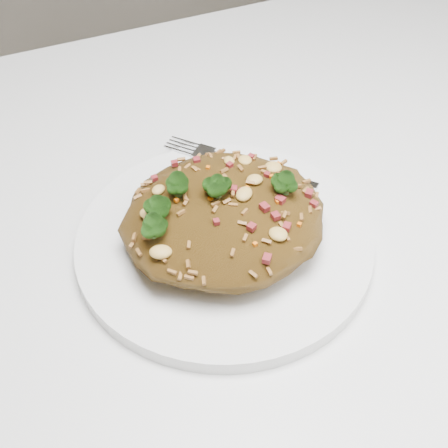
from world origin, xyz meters
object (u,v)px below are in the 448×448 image
(fried_rice, at_px, (223,210))
(fork, at_px, (247,165))
(dining_table, at_px, (179,311))
(plate, at_px, (224,241))

(fried_rice, xyz_separation_m, fork, (0.06, 0.08, -0.03))
(dining_table, xyz_separation_m, plate, (0.04, -0.01, 0.10))
(fried_rice, bearing_deg, plate, -2.22)
(dining_table, distance_m, plate, 0.11)
(plate, relative_size, fork, 1.96)
(fried_rice, bearing_deg, dining_table, 160.43)
(plate, bearing_deg, dining_table, 160.69)
(dining_table, relative_size, fried_rice, 6.84)
(dining_table, bearing_deg, fork, 31.45)
(dining_table, height_order, fried_rice, fried_rice)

